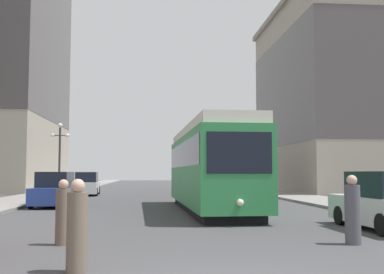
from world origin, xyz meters
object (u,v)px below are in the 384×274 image
Objects in this scene: transit_bus at (227,170)px; pedestrian_crossing_far at (353,212)px; parked_car_left_near at (87,184)px; pedestrian_crossing_near at (63,214)px; parked_car_left_mid at (55,191)px; streetcar at (209,166)px; lamp_post_left_far at (60,147)px; pedestrian_on_sidewalk at (77,229)px.

pedestrian_crossing_far is (-0.70, -23.33, -1.14)m from transit_bus.
transit_bus is 7.06× the size of pedestrian_crossing_far.
parked_car_left_near is at bearing 132.45° from pedestrian_crossing_far.
pedestrian_crossing_far is (7.20, -0.56, 0.05)m from pedestrian_crossing_near.
parked_car_left_mid is (0.00, -12.54, -0.00)m from parked_car_left_near.
transit_bus is 23.37m from pedestrian_crossing_far.
parked_car_left_near is (-7.74, 15.92, -1.26)m from streetcar.
transit_bus is 7.54× the size of pedestrian_crossing_near.
parked_car_left_near is at bearing 90.24° from parked_car_left_mid.
streetcar is 11.09m from pedestrian_crossing_near.
parked_car_left_near is 2.92× the size of pedestrian_crossing_far.
lamp_post_left_far is at bearing 99.87° from parked_car_left_mid.
parked_car_left_mid is at bearing -92.91° from parked_car_left_near.
streetcar is 2.97× the size of parked_car_left_mid.
lamp_post_left_far is (-12.61, 1.64, 1.76)m from transit_bus.
transit_bus is 12.84m from lamp_post_left_far.
pedestrian_crossing_near is 0.94× the size of pedestrian_crossing_far.
streetcar is 7.91× the size of pedestrian_on_sidewalk.
pedestrian_crossing_far reaches higher than pedestrian_crossing_near.
transit_bus reaches higher than pedestrian_crossing_far.
lamp_post_left_far is at bearing -121.48° from pedestrian_crossing_near.
pedestrian_crossing_near is at bearing -108.01° from transit_bus.
parked_car_left_mid is 16.89m from pedestrian_on_sidewalk.
parked_car_left_mid is 2.66× the size of pedestrian_on_sidewalk.
streetcar is 17.74m from parked_car_left_near.
transit_bus is at bearing 41.94° from parked_car_left_mid.
parked_car_left_near is 28.16m from pedestrian_crossing_far.
lamp_post_left_far reaches higher than pedestrian_crossing_near.
pedestrian_crossing_near is at bearing -77.76° from parked_car_left_mid.
lamp_post_left_far reaches higher than parked_car_left_mid.
pedestrian_on_sidewalk is at bearing -78.66° from lamp_post_left_far.
pedestrian_crossing_far reaches higher than pedestrian_on_sidewalk.
parked_car_left_mid is at bearing 142.16° from pedestrian_on_sidewalk.
streetcar is 13.80m from pedestrian_on_sidewalk.
parked_car_left_mid is at bearing -137.15° from transit_bus.
transit_bus is at bearing -151.55° from pedestrian_crossing_near.
lamp_post_left_far is at bearing 121.94° from streetcar.
parked_car_left_mid is 11.70m from lamp_post_left_far.
parked_car_left_near is at bearing 165.54° from transit_bus.
pedestrian_crossing_near is at bearing -86.69° from parked_car_left_near.
streetcar is 8.18× the size of pedestrian_crossing_near.
pedestrian_crossing_far is at bearing -90.60° from transit_bus.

